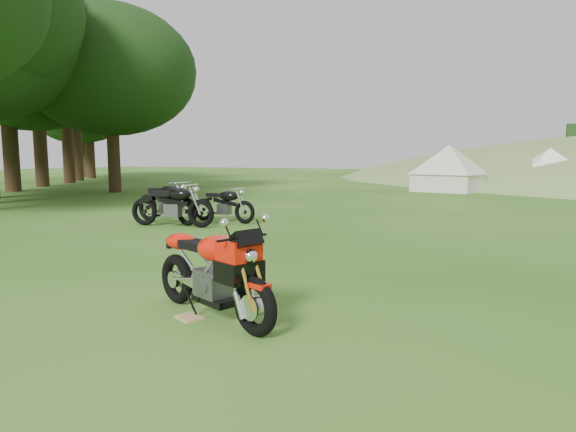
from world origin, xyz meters
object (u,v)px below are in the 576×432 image
at_px(sport_motorcycle, 211,265).
at_px(plywood_board, 190,317).
at_px(vintage_moto_c, 166,201).
at_px(vintage_moto_a, 172,204).
at_px(tent_mid, 549,167).
at_px(vintage_moto_d, 223,204).
at_px(tent_left, 449,167).

relative_size(sport_motorcycle, plywood_board, 6.93).
relative_size(sport_motorcycle, vintage_moto_c, 0.87).
distance_m(vintage_moto_a, vintage_moto_c, 0.63).
height_order(plywood_board, tent_mid, tent_mid).
distance_m(sport_motorcycle, vintage_moto_d, 7.28).
height_order(vintage_moto_a, tent_left, tent_left).
xyz_separation_m(vintage_moto_c, vintage_moto_d, (1.14, 0.79, -0.09)).
height_order(sport_motorcycle, vintage_moto_d, sport_motorcycle).
bearing_deg(plywood_board, tent_left, 90.88).
bearing_deg(tent_left, sport_motorcycle, -76.31).
height_order(plywood_board, vintage_moto_c, vintage_moto_c).
relative_size(plywood_board, vintage_moto_c, 0.13).
height_order(vintage_moto_c, vintage_moto_d, vintage_moto_c).
height_order(plywood_board, tent_left, tent_left).
height_order(vintage_moto_d, tent_mid, tent_mid).
distance_m(plywood_board, tent_left, 20.36).
bearing_deg(vintage_moto_d, tent_mid, 68.41).
height_order(vintage_moto_a, vintage_moto_d, vintage_moto_a).
xyz_separation_m(vintage_moto_a, tent_left, (4.09, 15.27, 0.65)).
xyz_separation_m(vintage_moto_c, tent_mid, (8.94, 18.11, 0.59)).
bearing_deg(tent_mid, sport_motorcycle, -112.76).
bearing_deg(vintage_moto_c, plywood_board, -36.64).
distance_m(sport_motorcycle, tent_left, 20.22).
distance_m(vintage_moto_c, tent_mid, 20.21).
height_order(vintage_moto_a, tent_mid, tent_mid).
relative_size(sport_motorcycle, vintage_moto_d, 1.03).
height_order(plywood_board, vintage_moto_d, vintage_moto_d).
distance_m(tent_left, tent_mid, 5.42).
xyz_separation_m(plywood_board, vintage_moto_c, (-4.90, 5.44, 0.54)).
bearing_deg(plywood_board, vintage_moto_a, 131.03).
height_order(plywood_board, vintage_moto_a, vintage_moto_a).
bearing_deg(vintage_moto_c, vintage_moto_d, 46.24).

